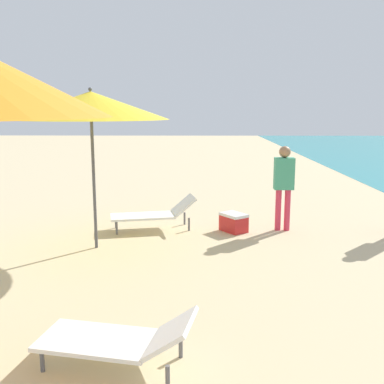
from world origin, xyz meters
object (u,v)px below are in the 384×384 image
Objects in this scene: lounger_second_shoreside at (118,339)px; cooler_box at (234,222)px; umbrella_farthest at (91,106)px; person_walking_near at (284,180)px; lounger_farthest_shoreside at (155,213)px.

cooler_box is (1.37, 4.47, -0.08)m from lounger_second_shoreside.
cooler_box is at bearing 23.68° from umbrella_farthest.
umbrella_farthest is 3.72m from person_walking_near.
umbrella_farthest reaches higher than lounger_second_shoreside.
umbrella_farthest reaches higher than cooler_box.
person_walking_near is at bearing 19.03° from umbrella_farthest.
umbrella_farthest is 4.37× the size of cooler_box.
lounger_farthest_shoreside reaches higher than lounger_second_shoreside.
cooler_box is at bearing 162.82° from lounger_farthest_shoreside.
umbrella_farthest is 2.47m from lounger_farthest_shoreside.
lounger_farthest_shoreside is 2.83× the size of cooler_box.
lounger_second_shoreside is at bearing 79.44° from lounger_farthest_shoreside.
umbrella_farthest reaches higher than person_walking_near.
lounger_second_shoreside is at bearing -74.15° from umbrella_farthest.
lounger_farthest_shoreside is at bearing 53.53° from umbrella_farthest.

